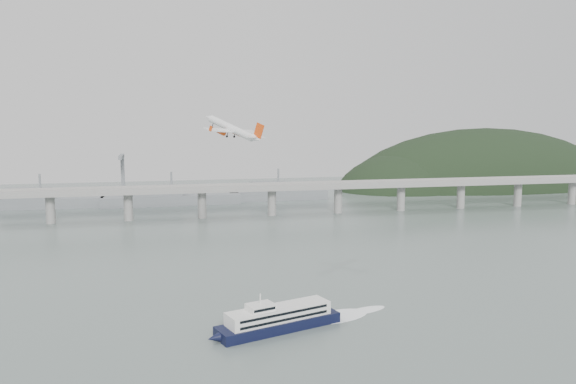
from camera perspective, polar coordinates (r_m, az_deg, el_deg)
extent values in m
plane|color=slate|center=(212.84, 3.25, -11.56)|extent=(900.00, 900.00, 0.00)
cube|color=gray|center=(400.50, -4.47, 0.35)|extent=(800.00, 22.00, 2.20)
cube|color=gray|center=(389.93, -4.26, 0.46)|extent=(800.00, 0.60, 1.80)
cube|color=gray|center=(410.59, -4.68, 0.80)|extent=(800.00, 0.60, 1.80)
cylinder|color=gray|center=(405.21, -22.98, -1.64)|extent=(6.00, 6.00, 21.00)
cylinder|color=gray|center=(398.97, -15.91, -1.46)|extent=(6.00, 6.00, 21.00)
cylinder|color=gray|center=(398.94, -8.73, -1.26)|extent=(6.00, 6.00, 21.00)
cylinder|color=gray|center=(405.13, -1.65, -1.05)|extent=(6.00, 6.00, 21.00)
cylinder|color=gray|center=(417.27, 5.11, -0.83)|extent=(6.00, 6.00, 21.00)
cylinder|color=gray|center=(434.85, 11.40, -0.61)|extent=(6.00, 6.00, 21.00)
cylinder|color=gray|center=(457.25, 17.15, -0.40)|extent=(6.00, 6.00, 21.00)
cylinder|color=gray|center=(483.79, 22.31, -0.22)|extent=(6.00, 6.00, 21.00)
cylinder|color=gray|center=(513.84, 26.90, -0.05)|extent=(6.00, 6.00, 21.00)
ellipsoid|color=black|center=(622.36, 19.19, -1.04)|extent=(320.00, 150.00, 156.00)
ellipsoid|color=black|center=(568.56, 11.55, -0.93)|extent=(140.00, 110.00, 96.00)
ellipsoid|color=black|center=(682.45, 25.17, -1.21)|extent=(220.00, 140.00, 120.00)
cube|color=slate|center=(477.81, -23.80, -1.05)|extent=(95.67, 20.15, 8.00)
cube|color=slate|center=(478.77, -24.96, -0.13)|extent=(33.90, 15.02, 8.00)
cylinder|color=slate|center=(475.89, -23.90, 0.86)|extent=(1.60, 1.60, 14.00)
cube|color=slate|center=(463.30, -11.71, -0.82)|extent=(110.55, 21.43, 8.00)
cube|color=slate|center=(462.26, -13.10, 0.13)|extent=(39.01, 16.73, 8.00)
cylinder|color=slate|center=(461.32, -11.76, 1.15)|extent=(1.60, 1.60, 14.00)
cube|color=slate|center=(482.58, -0.98, -0.34)|extent=(85.00, 13.60, 8.00)
cube|color=slate|center=(479.97, -1.98, 0.58)|extent=(29.75, 11.90, 8.00)
cylinder|color=slate|center=(480.68, -0.99, 1.55)|extent=(1.60, 1.60, 14.00)
cube|color=slate|center=(497.36, -16.43, 1.45)|extent=(3.00, 3.00, 40.00)
cube|color=slate|center=(485.95, -16.59, 3.44)|extent=(3.00, 28.00, 3.00)
cube|color=black|center=(190.86, -0.95, -13.28)|extent=(43.82, 23.07, 3.42)
cone|color=black|center=(181.35, -7.51, -14.49)|extent=(5.13, 4.58, 3.42)
cube|color=white|center=(189.53, -0.95, -12.20)|extent=(36.79, 19.32, 4.28)
cube|color=black|center=(185.63, -0.27, -12.26)|extent=(30.92, 10.26, 0.86)
cube|color=black|center=(186.33, -0.27, -12.85)|extent=(30.92, 10.26, 0.86)
cube|color=black|center=(192.72, -1.60, -11.51)|extent=(30.92, 10.26, 0.86)
cube|color=black|center=(193.39, -1.59, -12.08)|extent=(30.92, 10.26, 0.86)
cube|color=white|center=(185.36, -2.83, -11.60)|extent=(9.99, 8.35, 2.22)
cube|color=black|center=(182.83, -2.37, -11.87)|extent=(7.34, 2.50, 0.86)
cylinder|color=white|center=(184.49, -2.83, -10.79)|extent=(0.54, 0.54, 3.42)
ellipsoid|color=white|center=(203.59, 5.06, -12.46)|extent=(27.24, 19.37, 0.17)
ellipsoid|color=white|center=(210.42, 7.77, -11.83)|extent=(19.47, 11.61, 0.17)
cylinder|color=white|center=(275.42, -5.79, 6.47)|extent=(19.96, 24.64, 12.59)
cone|color=white|center=(286.13, -8.08, 7.51)|extent=(5.99, 6.19, 4.82)
cone|color=white|center=(264.87, -3.22, 5.41)|extent=(6.74, 6.89, 5.15)
cube|color=white|center=(274.97, -5.70, 6.21)|extent=(29.16, 26.52, 3.67)
cube|color=white|center=(265.34, -3.34, 5.63)|extent=(11.22, 10.44, 1.88)
cube|color=#D7430E|center=(264.08, -2.98, 6.24)|extent=(4.70, 4.92, 7.73)
cylinder|color=#D7430E|center=(280.39, -5.22, 6.00)|extent=(4.78, 5.22, 3.61)
cylinder|color=black|center=(281.75, -5.53, 6.14)|extent=(2.48, 2.18, 2.34)
cube|color=white|center=(280.19, -5.17, 6.20)|extent=(2.05, 2.26, 1.98)
cylinder|color=#D7430E|center=(272.12, -6.79, 6.06)|extent=(4.78, 5.22, 3.61)
cylinder|color=black|center=(273.51, -7.10, 6.20)|extent=(2.48, 2.18, 2.34)
cube|color=white|center=(271.91, -6.74, 6.26)|extent=(2.05, 2.26, 1.98)
cylinder|color=black|center=(277.31, -5.43, 5.83)|extent=(1.10, 1.02, 2.44)
cylinder|color=black|center=(277.54, -5.49, 5.62)|extent=(1.27, 1.31, 1.44)
cylinder|color=black|center=(273.38, -6.17, 5.86)|extent=(1.10, 1.02, 2.44)
cylinder|color=black|center=(273.61, -6.23, 5.64)|extent=(1.27, 1.31, 1.44)
cylinder|color=black|center=(283.96, -7.67, 6.71)|extent=(1.10, 1.02, 2.44)
cylinder|color=black|center=(284.18, -7.72, 6.50)|extent=(1.27, 1.31, 1.44)
cube|color=#D7430E|center=(286.59, -3.02, 6.21)|extent=(1.75, 1.82, 2.84)
cube|color=#D7430E|center=(260.77, -7.87, 6.41)|extent=(1.75, 1.82, 2.84)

